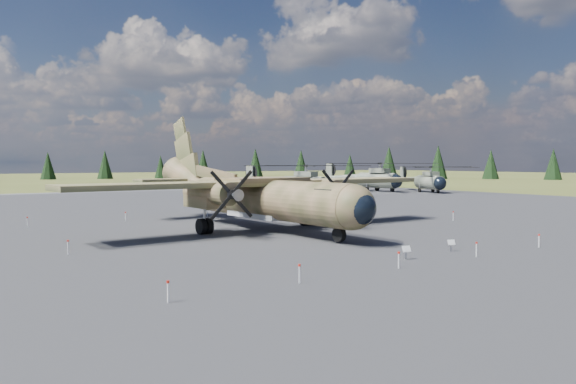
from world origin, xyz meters
TOP-DOWN VIEW (x-y plane):
  - ground at (0.00, 0.00)m, footprint 500.00×500.00m
  - apron at (0.00, 10.00)m, footprint 120.00×120.00m
  - transport_plane at (-1.35, 4.74)m, footprint 30.86×28.04m
  - helicopter_near at (24.69, 34.44)m, footprint 23.37×24.41m
  - helicopter_mid at (45.74, 40.97)m, footprint 22.93×25.30m
  - helicopter_far at (50.76, 33.30)m, footprint 22.90×22.90m
  - info_placard_left at (-1.80, -11.88)m, footprint 0.51×0.29m
  - info_placard_right at (2.41, -11.42)m, footprint 0.48×0.31m
  - barrier_fence at (-0.46, -0.08)m, footprint 33.12×29.62m
  - treeline at (1.84, -7.77)m, footprint 294.66×298.52m

SIDE VIEW (x-z plane):
  - ground at x=0.00m, z-range 0.00..0.00m
  - apron at x=0.00m, z-range -0.02..0.02m
  - info_placard_right at x=2.41m, z-range 0.12..0.82m
  - info_placard_left at x=-1.80m, z-range 0.12..0.88m
  - barrier_fence at x=-0.46m, z-range 0.08..0.93m
  - transport_plane at x=-1.35m, z-range -2.17..8.01m
  - helicopter_far at x=50.76m, z-range 0.95..5.51m
  - helicopter_near at x=24.69m, z-range 1.02..5.89m
  - helicopter_mid at x=45.74m, z-range 1.09..6.28m
  - treeline at x=1.84m, z-range -0.61..10.19m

